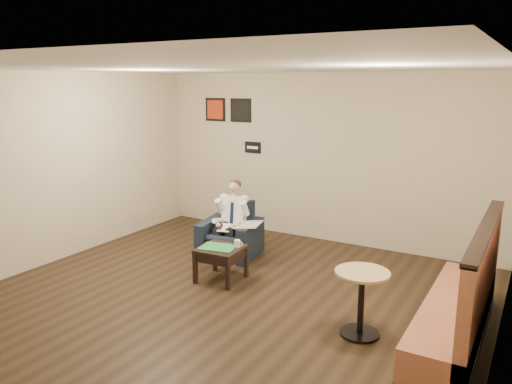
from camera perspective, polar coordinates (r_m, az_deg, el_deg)
The scene contains 18 objects.
ground at distance 6.25m, azimuth -4.11°, elevation -12.57°, with size 6.00×6.00×0.00m, color black.
wall_back at distance 8.40m, azimuth 7.36°, elevation 3.85°, with size 6.00×0.02×2.80m, color beige.
wall_left at distance 7.87m, azimuth -22.65°, elevation 2.41°, with size 0.02×6.00×2.80m, color beige.
wall_right at distance 4.83m, azimuth 26.58°, elevation -3.76°, with size 0.02×6.00×2.80m, color beige.
ceiling at distance 5.67m, azimuth -4.56°, elevation 14.04°, with size 6.00×6.00×0.02m, color white.
seating_sign at distance 8.95m, azimuth -0.37°, elevation 5.12°, with size 0.32×0.02×0.20m, color black.
art_print_left at distance 9.33m, azimuth -4.66°, elevation 9.38°, with size 0.42×0.03×0.42m, color #B83616.
art_print_right at distance 9.03m, azimuth -1.76°, elevation 9.31°, with size 0.42×0.03×0.42m, color black.
armchair at distance 7.74m, azimuth -2.97°, elevation -4.36°, with size 0.84×0.84×0.81m, color black.
seated_man at distance 7.60m, azimuth -3.29°, elevation -3.50°, with size 0.53×0.79×1.11m, color white, non-canonical shape.
lap_papers at distance 7.54m, azimuth -3.55°, elevation -4.09°, with size 0.18×0.26×0.01m, color white.
newspaper at distance 7.50m, azimuth -0.86°, elevation -3.74°, with size 0.35×0.44×0.01m, color silver.
side_table at distance 6.84m, azimuth -4.01°, elevation -8.19°, with size 0.57×0.57×0.46m, color black.
green_folder at distance 6.76m, azimuth -4.36°, elevation -6.31°, with size 0.46×0.33×0.01m, color green.
coffee_mug at distance 6.76m, azimuth -2.16°, elevation -5.90°, with size 0.08×0.08×0.10m, color white.
smartphone at distance 6.87m, azimuth -2.97°, elevation -5.99°, with size 0.14×0.07×0.01m, color black.
banquette at distance 5.56m, azimuth 21.91°, elevation -9.72°, with size 0.58×2.45×1.25m, color #9C573C.
cafe_table at distance 5.50m, azimuth 11.91°, elevation -12.34°, with size 0.58×0.58×0.72m, color tan.
Camera 1 is at (3.22, -4.66, 2.63)m, focal length 35.00 mm.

